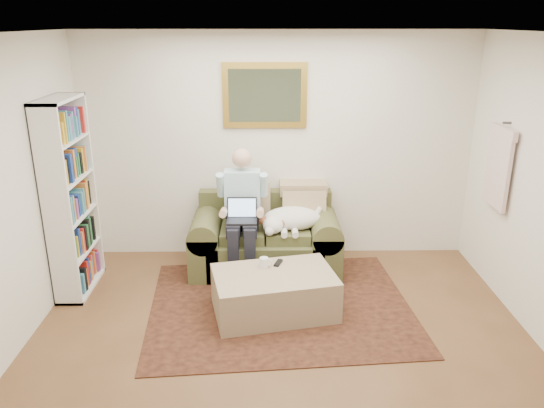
{
  "coord_description": "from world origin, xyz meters",
  "views": [
    {
      "loc": [
        -0.13,
        -3.47,
        2.69
      ],
      "look_at": [
        -0.07,
        1.53,
        0.95
      ],
      "focal_mm": 35.0,
      "sensor_mm": 36.0,
      "label": 1
    }
  ],
  "objects_px": {
    "ottoman": "(274,293)",
    "seated_man": "(242,215)",
    "laptop": "(242,214)",
    "sofa": "(265,245)",
    "bookshelf": "(70,198)",
    "sleeping_dog": "(292,218)",
    "coffee_mug": "(264,263)"
  },
  "relations": [
    {
      "from": "sleeping_dog",
      "to": "bookshelf",
      "type": "relative_size",
      "value": 0.34
    },
    {
      "from": "sofa",
      "to": "sleeping_dog",
      "type": "relative_size",
      "value": 2.43
    },
    {
      "from": "seated_man",
      "to": "ottoman",
      "type": "relative_size",
      "value": 1.23
    },
    {
      "from": "sleeping_dog",
      "to": "coffee_mug",
      "type": "distance_m",
      "value": 0.84
    },
    {
      "from": "sleeping_dog",
      "to": "seated_man",
      "type": "bearing_deg",
      "value": -172.87
    },
    {
      "from": "bookshelf",
      "to": "sofa",
      "type": "bearing_deg",
      "value": 12.81
    },
    {
      "from": "sofa",
      "to": "seated_man",
      "type": "relative_size",
      "value": 1.19
    },
    {
      "from": "sleeping_dog",
      "to": "bookshelf",
      "type": "xyz_separation_m",
      "value": [
        -2.26,
        -0.36,
        0.37
      ]
    },
    {
      "from": "ottoman",
      "to": "bookshelf",
      "type": "xyz_separation_m",
      "value": [
        -2.05,
        0.54,
        0.79
      ]
    },
    {
      "from": "laptop",
      "to": "sofa",
      "type": "bearing_deg",
      "value": 41.02
    },
    {
      "from": "ottoman",
      "to": "coffee_mug",
      "type": "relative_size",
      "value": 11.36
    },
    {
      "from": "seated_man",
      "to": "coffee_mug",
      "type": "bearing_deg",
      "value": -71.23
    },
    {
      "from": "sofa",
      "to": "bookshelf",
      "type": "relative_size",
      "value": 0.83
    },
    {
      "from": "sofa",
      "to": "laptop",
      "type": "distance_m",
      "value": 0.55
    },
    {
      "from": "seated_man",
      "to": "laptop",
      "type": "relative_size",
      "value": 4.33
    },
    {
      "from": "bookshelf",
      "to": "sleeping_dog",
      "type": "bearing_deg",
      "value": 9.12
    },
    {
      "from": "seated_man",
      "to": "bookshelf",
      "type": "distance_m",
      "value": 1.77
    },
    {
      "from": "sofa",
      "to": "sleeping_dog",
      "type": "xyz_separation_m",
      "value": [
        0.3,
        -0.08,
        0.35
      ]
    },
    {
      "from": "sofa",
      "to": "bookshelf",
      "type": "bearing_deg",
      "value": -167.19
    },
    {
      "from": "ottoman",
      "to": "sleeping_dog",
      "type": "bearing_deg",
      "value": 76.7
    },
    {
      "from": "laptop",
      "to": "coffee_mug",
      "type": "height_order",
      "value": "laptop"
    },
    {
      "from": "coffee_mug",
      "to": "sleeping_dog",
      "type": "bearing_deg",
      "value": 67.73
    },
    {
      "from": "seated_man",
      "to": "ottoman",
      "type": "xyz_separation_m",
      "value": [
        0.33,
        -0.84,
        -0.49
      ]
    },
    {
      "from": "seated_man",
      "to": "ottoman",
      "type": "height_order",
      "value": "seated_man"
    },
    {
      "from": "ottoman",
      "to": "seated_man",
      "type": "bearing_deg",
      "value": 111.67
    },
    {
      "from": "coffee_mug",
      "to": "laptop",
      "type": "bearing_deg",
      "value": 110.54
    },
    {
      "from": "sleeping_dog",
      "to": "sofa",
      "type": "bearing_deg",
      "value": 164.26
    },
    {
      "from": "sofa",
      "to": "coffee_mug",
      "type": "bearing_deg",
      "value": -90.93
    },
    {
      "from": "laptop",
      "to": "ottoman",
      "type": "height_order",
      "value": "laptop"
    },
    {
      "from": "coffee_mug",
      "to": "bookshelf",
      "type": "bearing_deg",
      "value": 168.49
    },
    {
      "from": "seated_man",
      "to": "laptop",
      "type": "height_order",
      "value": "seated_man"
    },
    {
      "from": "seated_man",
      "to": "bookshelf",
      "type": "height_order",
      "value": "bookshelf"
    }
  ]
}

